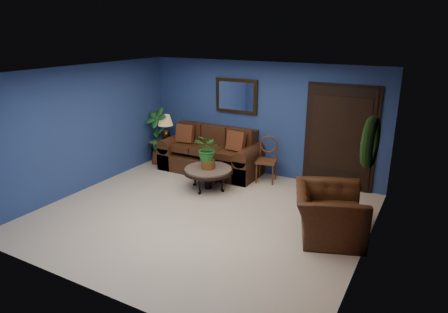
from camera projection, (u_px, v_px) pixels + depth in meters
The scene contains 18 objects.
floor at pixel (202, 214), 7.11m from camera, with size 5.50×5.50×0.00m, color beige.
wall_back at pixel (261, 119), 8.81m from camera, with size 5.50×0.04×2.50m, color navy.
wall_left at pixel (85, 128), 8.00m from camera, with size 0.04×5.00×2.50m, color navy.
wall_right_brick at pixel (371, 175), 5.46m from camera, with size 0.04×5.00×2.50m, color brown.
ceiling at pixel (199, 72), 6.34m from camera, with size 5.50×5.00×0.02m, color white.
crown_molding at pixel (379, 89), 5.11m from camera, with size 0.03×5.00×0.14m, color white.
wall_mirror at pixel (236, 96), 8.91m from camera, with size 1.02×0.06×0.77m, color #482E12.
closet_door at pixel (340, 138), 8.04m from camera, with size 1.44×0.06×2.18m, color black.
wreath at pixel (371, 142), 5.39m from camera, with size 0.72×0.72×0.16m, color black.
sofa at pixel (212, 156), 9.22m from camera, with size 2.30×0.99×1.04m.
coffee_table at pixel (208, 171), 8.16m from camera, with size 1.02×1.02×0.44m.
end_table at pixel (166, 145), 9.75m from camera, with size 0.62×0.62×0.57m.
table_lamp at pixel (165, 125), 9.59m from camera, with size 0.36×0.36×0.60m.
side_chair at pixel (267, 156), 8.55m from camera, with size 0.49×0.49×0.98m.
armchair at pixel (329, 213), 6.28m from camera, with size 1.21×1.05×0.78m, color #422413.
coffee_plant at pixel (208, 150), 8.02m from camera, with size 0.62×0.57×0.71m.
floor_plant at pixel (351, 201), 6.79m from camera, with size 0.33×0.27×0.74m.
tall_plant at pixel (157, 134), 9.60m from camera, with size 0.65×0.49×1.38m.
Camera 1 is at (3.47, -5.45, 3.17)m, focal length 32.00 mm.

